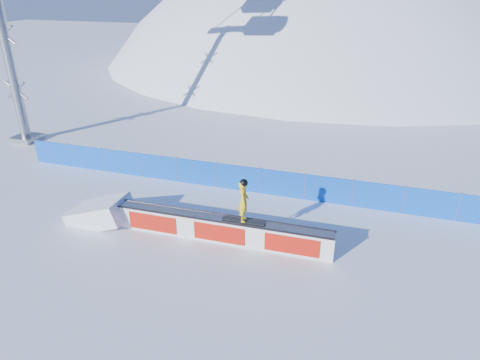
% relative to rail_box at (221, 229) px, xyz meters
% --- Properties ---
extents(ground, '(160.00, 160.00, 0.00)m').
position_rel_rail_box_xyz_m(ground, '(-0.71, -0.36, -0.47)').
color(ground, white).
rests_on(ground, ground).
extents(snow_hill, '(64.00, 64.00, 64.00)m').
position_rel_rail_box_xyz_m(snow_hill, '(-0.71, 41.64, -18.47)').
color(snow_hill, silver).
rests_on(snow_hill, ground).
extents(safety_fence, '(22.05, 0.05, 1.30)m').
position_rel_rail_box_xyz_m(safety_fence, '(-0.71, 4.14, 0.13)').
color(safety_fence, blue).
rests_on(safety_fence, ground).
extents(rail_box, '(8.03, 0.73, 0.96)m').
position_rel_rail_box_xyz_m(rail_box, '(0.00, 0.00, 0.00)').
color(rail_box, white).
rests_on(rail_box, ground).
extents(snow_ramp, '(2.45, 1.56, 1.51)m').
position_rel_rail_box_xyz_m(snow_ramp, '(-5.01, -0.10, -0.47)').
color(snow_ramp, white).
rests_on(snow_ramp, ground).
extents(snowboarder, '(1.55, 0.62, 1.61)m').
position_rel_rail_box_xyz_m(snowboarder, '(0.82, 0.02, 1.28)').
color(snowboarder, black).
rests_on(snowboarder, rail_box).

